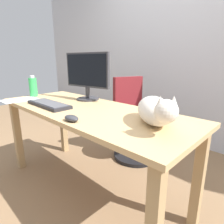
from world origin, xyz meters
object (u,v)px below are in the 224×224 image
Objects in this scene: keyboard at (49,104)px; computer_mouse at (71,118)px; water_bottle at (33,87)px; office_chair at (134,124)px; cat at (155,110)px; monitor at (87,75)px.

computer_mouse is at bearing -11.99° from keyboard.
water_bottle is (-0.95, 0.20, 0.08)m from computer_mouse.
office_chair is 1.11m from computer_mouse.
office_chair is 1.95× the size of cat.
keyboard is 0.47m from computer_mouse.
cat reaches higher than office_chair.
computer_mouse is 0.53× the size of water_bottle.
computer_mouse reaches higher than keyboard.
monitor is at bearing -103.35° from office_chair.
office_chair is 4.32× the size of water_bottle.
cat reaches higher than computer_mouse.
water_bottle reaches higher than office_chair.
monitor reaches higher than cat.
water_bottle is (-0.49, 0.10, 0.08)m from keyboard.
water_bottle is at bearing 168.27° from keyboard.
monitor is 1.05× the size of cat.
keyboard is 2.13× the size of water_bottle.
office_chair is 0.79m from monitor.
keyboard is (-0.03, -0.37, -0.21)m from monitor.
office_chair is 1.12m from water_bottle.
monitor reaches higher than computer_mouse.
monitor is 1.09× the size of keyboard.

